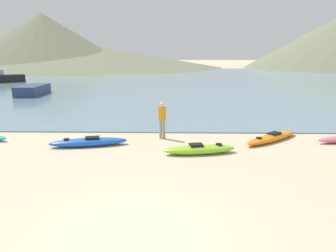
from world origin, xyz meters
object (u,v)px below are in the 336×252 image
(kayak_on_sand_1, at_px, (272,137))
(person_near_waterline, at_px, (162,118))
(moored_boat_2, at_px, (33,90))
(kayak_on_sand_0, at_px, (89,142))
(kayak_on_sand_2, at_px, (200,149))
(moored_boat_0, at_px, (1,78))

(kayak_on_sand_1, xyz_separation_m, person_near_waterline, (-4.86, 0.29, 0.81))
(kayak_on_sand_1, distance_m, moored_boat_2, 23.41)
(person_near_waterline, bearing_deg, kayak_on_sand_0, -156.58)
(person_near_waterline, bearing_deg, kayak_on_sand_1, -3.36)
(kayak_on_sand_1, bearing_deg, person_near_waterline, 176.64)
(kayak_on_sand_2, bearing_deg, kayak_on_sand_1, 30.75)
(kayak_on_sand_0, distance_m, kayak_on_sand_1, 7.95)
(kayak_on_sand_1, relative_size, kayak_on_sand_2, 1.08)
(kayak_on_sand_2, relative_size, moored_boat_0, 0.53)
(kayak_on_sand_2, relative_size, person_near_waterline, 1.72)
(kayak_on_sand_0, xyz_separation_m, moored_boat_2, (-9.51, 16.68, 0.33))
(kayak_on_sand_2, bearing_deg, moored_boat_2, 128.57)
(kayak_on_sand_0, bearing_deg, moored_boat_2, 119.69)
(kayak_on_sand_1, height_order, moored_boat_2, moored_boat_2)
(kayak_on_sand_2, xyz_separation_m, person_near_waterline, (-1.53, 2.27, 0.79))
(kayak_on_sand_2, bearing_deg, person_near_waterline, 123.96)
(kayak_on_sand_1, relative_size, moored_boat_2, 0.69)
(kayak_on_sand_0, relative_size, kayak_on_sand_1, 1.05)
(kayak_on_sand_0, distance_m, moored_boat_0, 35.36)
(kayak_on_sand_1, height_order, person_near_waterline, person_near_waterline)
(kayak_on_sand_0, bearing_deg, kayak_on_sand_1, 7.41)
(person_near_waterline, relative_size, moored_boat_0, 0.31)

